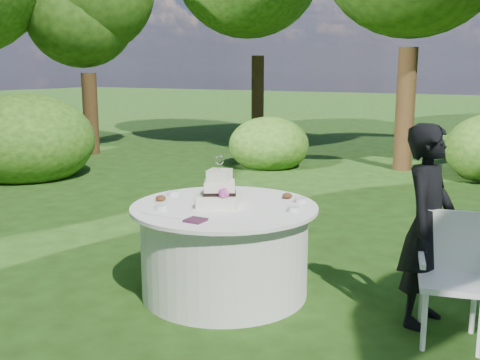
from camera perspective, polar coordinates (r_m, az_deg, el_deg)
name	(u,v)px	position (r m, az deg, el deg)	size (l,w,h in m)	color
ground	(225,292)	(4.92, -1.56, -11.33)	(80.00, 80.00, 0.00)	#1B330E
napkins	(196,220)	(4.20, -4.54, -4.10)	(0.14, 0.14, 0.02)	#4A1F38
feather_plume	(163,215)	(4.40, -7.83, -3.51)	(0.48, 0.07, 0.01)	white
guest	(427,226)	(4.36, 18.50, -4.43)	(0.55, 0.36, 1.51)	black
table	(225,249)	(4.78, -1.58, -7.03)	(1.56, 1.56, 0.77)	silver
cake	(220,192)	(4.64, -2.09, -1.26)	(0.42, 0.42, 0.43)	white
chair	(452,267)	(4.25, 20.70, -8.30)	(0.54, 0.54, 0.90)	white
votives	(231,202)	(4.70, -0.90, -2.27)	(1.27, 0.89, 0.04)	white
petal_cups	(225,197)	(4.87, -1.57, -1.73)	(1.00, 0.71, 0.05)	#562D16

